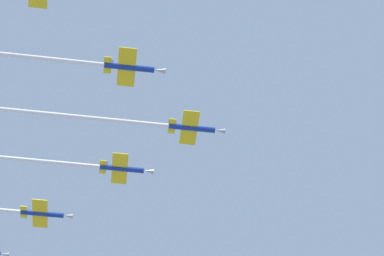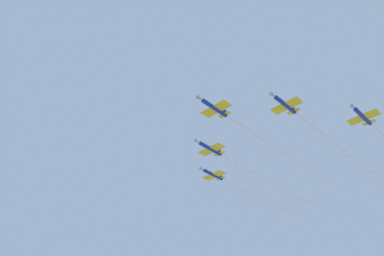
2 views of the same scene
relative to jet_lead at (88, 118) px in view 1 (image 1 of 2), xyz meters
The scene contains 3 objects.
jet_lead is the anchor object (origin of this frame).
jet_port_inner 21.84m from the jet_lead, 46.41° to the right, with size 77.64×11.33×2.61m.
jet_starboard_inner 19.21m from the jet_lead, 43.38° to the left, with size 69.48×10.59×2.61m.
Camera 1 is at (33.08, 77.47, 2.04)m, focal length 62.44 mm.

